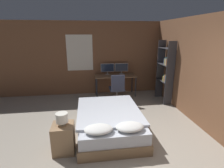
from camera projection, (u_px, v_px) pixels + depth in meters
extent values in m
plane|color=#9E9384|center=(134.00, 166.00, 3.11)|extent=(20.00, 20.00, 0.00)
cube|color=brown|center=(107.00, 58.00, 6.62)|extent=(12.00, 0.06, 2.70)
cube|color=silver|center=(80.00, 53.00, 6.38)|extent=(0.94, 0.01, 1.29)
cube|color=black|center=(80.00, 53.00, 6.39)|extent=(0.86, 0.01, 1.21)
cube|color=brown|center=(197.00, 71.00, 4.44)|extent=(0.06, 12.00, 2.70)
cube|color=#846647|center=(109.00, 126.00, 4.21)|extent=(1.43, 2.08, 0.22)
cube|color=silver|center=(109.00, 118.00, 4.14)|extent=(1.37, 2.02, 0.24)
cube|color=silver|center=(108.00, 110.00, 4.22)|extent=(1.47, 1.75, 0.05)
ellipsoid|color=white|center=(98.00, 129.00, 3.30)|extent=(0.55, 0.38, 0.13)
ellipsoid|color=white|center=(130.00, 127.00, 3.38)|extent=(0.55, 0.38, 0.13)
cube|color=#997551|center=(64.00, 138.00, 3.43)|extent=(0.41, 0.43, 0.58)
cylinder|color=gray|center=(62.00, 125.00, 3.34)|extent=(0.13, 0.13, 0.01)
cylinder|color=gray|center=(62.00, 123.00, 3.34)|extent=(0.02, 0.02, 0.05)
cylinder|color=silver|center=(62.00, 118.00, 3.30)|extent=(0.23, 0.23, 0.18)
cube|color=#846042|center=(115.00, 76.00, 6.46)|extent=(1.53, 0.62, 0.03)
cylinder|color=#2D2D33|center=(97.00, 89.00, 6.22)|extent=(0.05, 0.05, 0.74)
cylinder|color=#2D2D33|center=(136.00, 87.00, 6.42)|extent=(0.05, 0.05, 0.74)
cylinder|color=#2D2D33|center=(96.00, 85.00, 6.72)|extent=(0.05, 0.05, 0.74)
cylinder|color=#2D2D33|center=(132.00, 83.00, 6.92)|extent=(0.05, 0.05, 0.74)
cylinder|color=#B7B7BC|center=(108.00, 74.00, 6.62)|extent=(0.16, 0.16, 0.01)
cylinder|color=#B7B7BC|center=(108.00, 73.00, 6.61)|extent=(0.03, 0.03, 0.09)
cube|color=#B7B7BC|center=(107.00, 68.00, 6.55)|extent=(0.51, 0.03, 0.31)
cube|color=#192338|center=(108.00, 68.00, 6.54)|extent=(0.48, 0.00, 0.28)
cylinder|color=#B7B7BC|center=(121.00, 74.00, 6.69)|extent=(0.16, 0.16, 0.01)
cylinder|color=#B7B7BC|center=(121.00, 72.00, 6.68)|extent=(0.03, 0.03, 0.09)
cube|color=#B7B7BC|center=(122.00, 67.00, 6.62)|extent=(0.51, 0.03, 0.31)
cube|color=#192338|center=(122.00, 67.00, 6.61)|extent=(0.48, 0.00, 0.28)
cube|color=#B7B7BC|center=(116.00, 76.00, 6.26)|extent=(0.37, 0.13, 0.02)
ellipsoid|color=#B7B7BC|center=(124.00, 76.00, 6.29)|extent=(0.07, 0.05, 0.04)
cylinder|color=black|center=(117.00, 101.00, 6.06)|extent=(0.52, 0.52, 0.04)
cylinder|color=gray|center=(117.00, 95.00, 6.00)|extent=(0.05, 0.05, 0.38)
cube|color=#33384C|center=(117.00, 89.00, 5.93)|extent=(0.49, 0.49, 0.07)
cube|color=#33384C|center=(118.00, 83.00, 5.65)|extent=(0.44, 0.05, 0.49)
cube|color=#333338|center=(170.00, 74.00, 5.51)|extent=(0.28, 0.02, 2.05)
cube|color=#333338|center=(160.00, 70.00, 6.22)|extent=(0.28, 0.02, 2.05)
cube|color=#333338|center=(164.00, 81.00, 5.95)|extent=(0.28, 0.73, 0.02)
cube|color=#333338|center=(166.00, 65.00, 5.80)|extent=(0.28, 0.73, 0.02)
cube|color=#333338|center=(167.00, 48.00, 5.65)|extent=(0.28, 0.73, 0.02)
cube|color=teal|center=(169.00, 79.00, 5.59)|extent=(0.23, 0.04, 0.25)
cube|color=teal|center=(168.00, 79.00, 5.64)|extent=(0.23, 0.04, 0.23)
cube|color=#B2332D|center=(168.00, 79.00, 5.68)|extent=(0.23, 0.03, 0.22)
cube|color=gold|center=(167.00, 79.00, 5.71)|extent=(0.23, 0.03, 0.23)
cube|color=teal|center=(167.00, 78.00, 5.75)|extent=(0.23, 0.03, 0.23)
cube|color=gold|center=(166.00, 79.00, 5.80)|extent=(0.23, 0.04, 0.17)
cube|color=#337042|center=(171.00, 62.00, 5.43)|extent=(0.23, 0.02, 0.23)
cube|color=#28282D|center=(170.00, 63.00, 5.47)|extent=(0.23, 0.03, 0.21)
cube|color=orange|center=(169.00, 62.00, 5.51)|extent=(0.23, 0.04, 0.20)
cube|color=#BCB29E|center=(169.00, 62.00, 5.56)|extent=(0.23, 0.04, 0.22)
cube|color=teal|center=(168.00, 61.00, 5.59)|extent=(0.23, 0.02, 0.26)
cube|color=gold|center=(168.00, 62.00, 5.64)|extent=(0.23, 0.04, 0.20)
cube|color=#2D4784|center=(167.00, 62.00, 5.68)|extent=(0.23, 0.03, 0.20)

